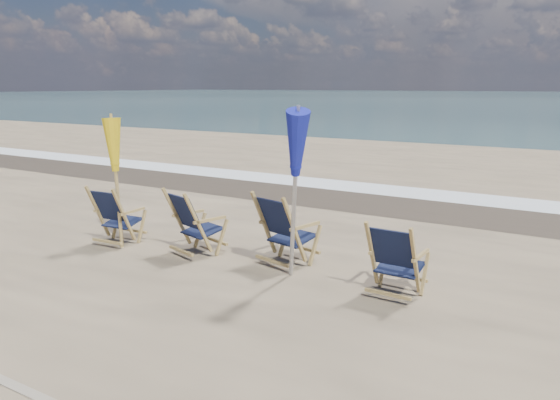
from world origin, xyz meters
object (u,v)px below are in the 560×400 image
(beach_chair_0, at_px, (124,218))
(beach_chair_1, at_px, (198,226))
(umbrella_yellow, at_px, (115,152))
(beach_chair_2, at_px, (294,234))
(beach_chair_3, at_px, (415,264))
(umbrella_blue, at_px, (294,144))

(beach_chair_0, bearing_deg, beach_chair_1, -179.18)
(umbrella_yellow, bearing_deg, beach_chair_2, 7.47)
(beach_chair_0, relative_size, beach_chair_3, 1.02)
(beach_chair_0, height_order, beach_chair_2, beach_chair_2)
(beach_chair_0, bearing_deg, umbrella_yellow, -16.78)
(beach_chair_3, distance_m, umbrella_blue, 2.10)
(umbrella_yellow, xyz_separation_m, umbrella_blue, (3.32, -0.04, 0.31))
(umbrella_yellow, relative_size, umbrella_blue, 0.86)
(beach_chair_0, height_order, umbrella_yellow, umbrella_yellow)
(beach_chair_2, relative_size, umbrella_blue, 0.46)
(beach_chair_0, bearing_deg, umbrella_blue, 176.06)
(beach_chair_3, relative_size, umbrella_blue, 0.41)
(beach_chair_1, xyz_separation_m, beach_chair_3, (3.30, 0.04, -0.03))
(beach_chair_1, relative_size, umbrella_blue, 0.44)
(beach_chair_2, xyz_separation_m, umbrella_yellow, (-3.08, -0.40, 1.01))
(beach_chair_1, bearing_deg, beach_chair_3, -162.60)
(beach_chair_3, bearing_deg, beach_chair_1, 2.73)
(beach_chair_2, bearing_deg, beach_chair_1, 25.58)
(beach_chair_2, relative_size, beach_chair_3, 1.11)
(beach_chair_0, relative_size, beach_chair_1, 0.95)
(beach_chair_1, bearing_deg, beach_chair_2, -151.20)
(beach_chair_1, bearing_deg, beach_chair_0, 21.40)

